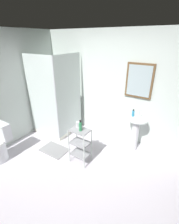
{
  "coord_description": "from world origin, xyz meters",
  "views": [
    {
      "loc": [
        1.5,
        -1.53,
        2.3
      ],
      "look_at": [
        0.03,
        0.78,
        1.03
      ],
      "focal_mm": 25.61,
      "sensor_mm": 36.0,
      "label": 1
    }
  ],
  "objects_px": {
    "shower_stall": "(58,116)",
    "bath_mat": "(54,150)",
    "hand_soap_bottle": "(133,113)",
    "body_wash_bottle_green": "(80,126)",
    "pedestal_sink": "(136,126)",
    "rinse_cup": "(78,124)",
    "storage_cart": "(80,143)"
  },
  "relations": [
    {
      "from": "storage_cart",
      "to": "bath_mat",
      "type": "distance_m",
      "value": 0.82
    },
    {
      "from": "hand_soap_bottle",
      "to": "body_wash_bottle_green",
      "type": "xyz_separation_m",
      "value": [
        -0.66,
        -0.97,
        -0.04
      ]
    },
    {
      "from": "shower_stall",
      "to": "pedestal_sink",
      "type": "bearing_deg",
      "value": 9.93
    },
    {
      "from": "body_wash_bottle_green",
      "to": "bath_mat",
      "type": "xyz_separation_m",
      "value": [
        -0.73,
        -0.03,
        -0.82
      ]
    },
    {
      "from": "body_wash_bottle_green",
      "to": "pedestal_sink",
      "type": "bearing_deg",
      "value": 52.61
    },
    {
      "from": "hand_soap_bottle",
      "to": "body_wash_bottle_green",
      "type": "relative_size",
      "value": 0.73
    },
    {
      "from": "hand_soap_bottle",
      "to": "rinse_cup",
      "type": "xyz_separation_m",
      "value": [
        -0.77,
        -0.88,
        -0.08
      ]
    },
    {
      "from": "shower_stall",
      "to": "hand_soap_bottle",
      "type": "bearing_deg",
      "value": 9.82
    },
    {
      "from": "storage_cart",
      "to": "body_wash_bottle_green",
      "type": "distance_m",
      "value": 0.4
    },
    {
      "from": "storage_cart",
      "to": "body_wash_bottle_green",
      "type": "xyz_separation_m",
      "value": [
        0.03,
        -0.01,
        0.4
      ]
    },
    {
      "from": "shower_stall",
      "to": "bath_mat",
      "type": "xyz_separation_m",
      "value": [
        0.47,
        -0.67,
        -0.45
      ]
    },
    {
      "from": "pedestal_sink",
      "to": "bath_mat",
      "type": "distance_m",
      "value": 1.88
    },
    {
      "from": "rinse_cup",
      "to": "pedestal_sink",
      "type": "bearing_deg",
      "value": 46.16
    },
    {
      "from": "shower_stall",
      "to": "pedestal_sink",
      "type": "xyz_separation_m",
      "value": [
        1.95,
        0.34,
        0.12
      ]
    },
    {
      "from": "body_wash_bottle_green",
      "to": "rinse_cup",
      "type": "bearing_deg",
      "value": 143.45
    },
    {
      "from": "pedestal_sink",
      "to": "storage_cart",
      "type": "height_order",
      "value": "pedestal_sink"
    },
    {
      "from": "pedestal_sink",
      "to": "hand_soap_bottle",
      "type": "relative_size",
      "value": 5.2
    },
    {
      "from": "pedestal_sink",
      "to": "body_wash_bottle_green",
      "type": "relative_size",
      "value": 3.79
    },
    {
      "from": "shower_stall",
      "to": "storage_cart",
      "type": "bearing_deg",
      "value": -28.5
    },
    {
      "from": "body_wash_bottle_green",
      "to": "rinse_cup",
      "type": "xyz_separation_m",
      "value": [
        -0.11,
        0.08,
        -0.04
      ]
    },
    {
      "from": "hand_soap_bottle",
      "to": "storage_cart",
      "type": "bearing_deg",
      "value": -125.74
    },
    {
      "from": "pedestal_sink",
      "to": "bath_mat",
      "type": "height_order",
      "value": "pedestal_sink"
    },
    {
      "from": "storage_cart",
      "to": "rinse_cup",
      "type": "bearing_deg",
      "value": 139.02
    },
    {
      "from": "hand_soap_bottle",
      "to": "bath_mat",
      "type": "xyz_separation_m",
      "value": [
        -1.39,
        -0.99,
        -0.87
      ]
    },
    {
      "from": "pedestal_sink",
      "to": "rinse_cup",
      "type": "relative_size",
      "value": 7.43
    },
    {
      "from": "shower_stall",
      "to": "hand_soap_bottle",
      "type": "xyz_separation_m",
      "value": [
        1.86,
        0.32,
        0.41
      ]
    },
    {
      "from": "storage_cart",
      "to": "hand_soap_bottle",
      "type": "bearing_deg",
      "value": 54.26
    },
    {
      "from": "storage_cart",
      "to": "hand_soap_bottle",
      "type": "xyz_separation_m",
      "value": [
        0.69,
        0.96,
        0.44
      ]
    },
    {
      "from": "shower_stall",
      "to": "bath_mat",
      "type": "bearing_deg",
      "value": -54.92
    },
    {
      "from": "bath_mat",
      "to": "pedestal_sink",
      "type": "bearing_deg",
      "value": 34.34
    },
    {
      "from": "hand_soap_bottle",
      "to": "rinse_cup",
      "type": "distance_m",
      "value": 1.18
    },
    {
      "from": "pedestal_sink",
      "to": "rinse_cup",
      "type": "height_order",
      "value": "rinse_cup"
    }
  ]
}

